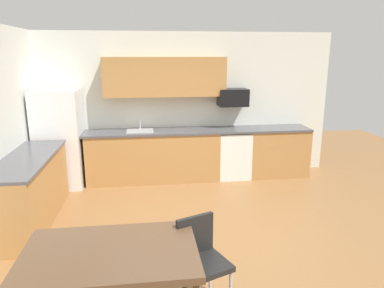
# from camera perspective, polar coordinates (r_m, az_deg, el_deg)

# --- Properties ---
(ground_plane) EXTENTS (12.00, 12.00, 0.00)m
(ground_plane) POSITION_cam_1_polar(r_m,az_deg,el_deg) (4.73, 1.66, -14.85)
(ground_plane) COLOR olive
(wall_back) EXTENTS (5.80, 0.10, 2.70)m
(wall_back) POSITION_cam_1_polar(r_m,az_deg,el_deg) (6.83, -1.84, 6.23)
(wall_back) COLOR silver
(wall_back) RESTS_ON ground
(cabinet_run_back) EXTENTS (2.41, 0.60, 0.90)m
(cabinet_run_back) POSITION_cam_1_polar(r_m,az_deg,el_deg) (6.64, -6.18, -2.02)
(cabinet_run_back) COLOR #AD7A42
(cabinet_run_back) RESTS_ON ground
(cabinet_run_back_right) EXTENTS (1.14, 0.60, 0.90)m
(cabinet_run_back_right) POSITION_cam_1_polar(r_m,az_deg,el_deg) (7.10, 13.36, -1.27)
(cabinet_run_back_right) COLOR #AD7A42
(cabinet_run_back_right) RESTS_ON ground
(cabinet_run_left) EXTENTS (0.60, 2.00, 0.90)m
(cabinet_run_left) POSITION_cam_1_polar(r_m,az_deg,el_deg) (5.46, -24.54, -6.90)
(cabinet_run_left) COLOR #AD7A42
(cabinet_run_left) RESTS_ON ground
(countertop_back) EXTENTS (4.80, 0.64, 0.04)m
(countertop_back) POSITION_cam_1_polar(r_m,az_deg,el_deg) (6.56, -1.50, 2.09)
(countertop_back) COLOR #4C4C51
(countertop_back) RESTS_ON cabinet_run_back
(countertop_left) EXTENTS (0.64, 2.00, 0.04)m
(countertop_left) POSITION_cam_1_polar(r_m,az_deg,el_deg) (5.32, -25.06, -2.16)
(countertop_left) COLOR #4C4C51
(countertop_left) RESTS_ON cabinet_run_left
(upper_cabinets_back) EXTENTS (2.20, 0.34, 0.70)m
(upper_cabinets_back) POSITION_cam_1_polar(r_m,az_deg,el_deg) (6.53, -4.35, 10.68)
(upper_cabinets_back) COLOR #AD7A42
(refrigerator) EXTENTS (0.76, 0.70, 1.71)m
(refrigerator) POSITION_cam_1_polar(r_m,az_deg,el_deg) (6.63, -20.49, 0.75)
(refrigerator) COLOR white
(refrigerator) RESTS_ON ground
(oven_range) EXTENTS (0.60, 0.60, 0.91)m
(oven_range) POSITION_cam_1_polar(r_m,az_deg,el_deg) (6.84, 6.51, -1.51)
(oven_range) COLOR white
(oven_range) RESTS_ON ground
(microwave) EXTENTS (0.54, 0.36, 0.32)m
(microwave) POSITION_cam_1_polar(r_m,az_deg,el_deg) (6.73, 6.56, 7.42)
(microwave) COLOR black
(sink_basin) EXTENTS (0.48, 0.40, 0.14)m
(sink_basin) POSITION_cam_1_polar(r_m,az_deg,el_deg) (6.54, -8.30, 1.53)
(sink_basin) COLOR #A5A8AD
(sink_basin) RESTS_ON countertop_back
(sink_faucet) EXTENTS (0.02, 0.02, 0.24)m
(sink_faucet) POSITION_cam_1_polar(r_m,az_deg,el_deg) (6.68, -8.34, 3.21)
(sink_faucet) COLOR #B2B5BA
(sink_faucet) RESTS_ON countertop_back
(dining_table) EXTENTS (1.40, 0.90, 0.77)m
(dining_table) POSITION_cam_1_polar(r_m,az_deg,el_deg) (3.07, -12.93, -17.34)
(dining_table) COLOR brown
(dining_table) RESTS_ON ground
(chair_near_table) EXTENTS (0.52, 0.52, 0.85)m
(chair_near_table) POSITION_cam_1_polar(r_m,az_deg,el_deg) (3.42, 1.42, -17.40)
(chair_near_table) COLOR black
(chair_near_table) RESTS_ON ground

